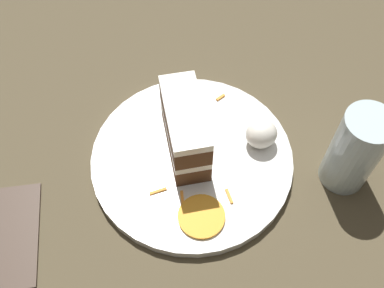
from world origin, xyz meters
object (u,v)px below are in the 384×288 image
at_px(cake_slice, 186,132).
at_px(cream_dollop, 261,134).
at_px(orange_garnish, 201,216).
at_px(drinking_glass, 353,154).
at_px(plate, 192,159).

xyz_separation_m(cake_slice, cream_dollop, (0.11, -0.01, -0.02)).
relative_size(orange_garnish, drinking_glass, 0.47).
height_order(plate, orange_garnish, orange_garnish).
distance_m(orange_garnish, drinking_glass, 0.22).
bearing_deg(plate, cream_dollop, -0.97).
xyz_separation_m(plate, drinking_glass, (0.21, -0.08, 0.05)).
bearing_deg(cake_slice, orange_garnish, -89.99).
distance_m(cream_dollop, drinking_glass, 0.13).
bearing_deg(cake_slice, plate, -64.58).
bearing_deg(plate, cake_slice, 112.11).
bearing_deg(plate, orange_garnish, -96.87).
bearing_deg(drinking_glass, cake_slice, 157.04).
xyz_separation_m(cake_slice, orange_garnish, (-0.01, -0.11, -0.04)).
relative_size(plate, drinking_glass, 2.18).
xyz_separation_m(plate, cake_slice, (-0.01, 0.01, 0.05)).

